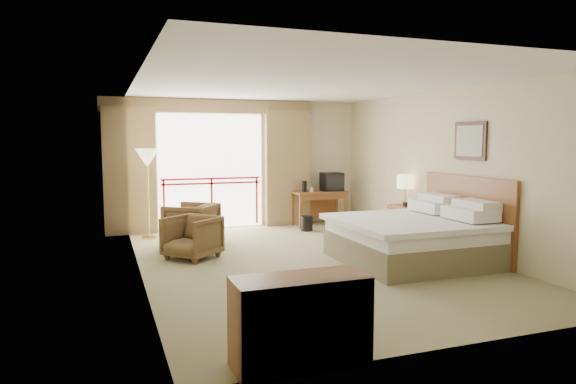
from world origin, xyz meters
name	(u,v)px	position (x,y,z in m)	size (l,w,h in m)	color
floor	(309,261)	(0.00, 0.00, 0.00)	(7.00, 7.00, 0.00)	#827D57
ceiling	(310,84)	(0.00, 0.00, 2.70)	(7.00, 7.00, 0.00)	white
wall_back	(248,164)	(0.00, 3.50, 1.35)	(5.00, 5.00, 0.00)	beige
wall_front	(460,199)	(0.00, -3.50, 1.35)	(5.00, 5.00, 0.00)	beige
wall_left	(139,178)	(-2.50, 0.00, 1.35)	(7.00, 7.00, 0.00)	beige
wall_right	(446,171)	(2.50, 0.00, 1.35)	(7.00, 7.00, 0.00)	beige
balcony_door	(211,171)	(-0.80, 3.48, 1.20)	(2.40, 2.40, 0.00)	white
balcony_railing	(212,190)	(-0.80, 3.46, 0.81)	(2.09, 0.03, 1.02)	#B70F1C
curtain_left	(130,171)	(-2.45, 3.35, 1.25)	(1.00, 0.26, 2.50)	olive
curtain_right	(287,168)	(0.85, 3.35, 1.25)	(1.00, 0.26, 2.50)	olive
valance	(211,106)	(-0.80, 3.38, 2.55)	(4.40, 0.22, 0.28)	olive
hvac_vent	(304,118)	(1.30, 3.47, 2.35)	(0.50, 0.04, 0.50)	silver
bed	(414,238)	(1.50, -0.60, 0.38)	(2.13, 2.06, 0.97)	brown
headboard	(467,217)	(2.46, -0.60, 0.65)	(0.06, 2.10, 1.30)	brown
framed_art	(470,141)	(2.47, -0.60, 1.85)	(0.04, 0.72, 0.60)	black
nightstand	(406,223)	(2.32, 0.91, 0.33)	(0.46, 0.55, 0.66)	brown
table_lamp	(405,182)	(2.32, 0.96, 1.08)	(0.31, 0.31, 0.54)	tan
phone	(408,204)	(2.27, 0.76, 0.70)	(0.16, 0.12, 0.07)	black
desk	(318,198)	(1.47, 3.05, 0.58)	(1.15, 0.55, 0.75)	brown
tv	(332,182)	(1.77, 2.99, 0.95)	(0.45, 0.35, 0.40)	black
coffee_maker	(304,186)	(1.12, 3.00, 0.86)	(0.11, 0.11, 0.24)	black
cup	(312,189)	(1.27, 2.95, 0.80)	(0.07, 0.07, 0.10)	white
wastebasket	(307,223)	(0.96, 2.45, 0.15)	(0.25, 0.25, 0.31)	black
armchair_far	(192,244)	(-1.49, 1.89, 0.00)	(0.79, 0.82, 0.74)	#49341C
armchair_near	(192,258)	(-1.67, 0.79, 0.00)	(0.72, 0.75, 0.68)	#49341C
side_table	(181,229)	(-1.73, 1.47, 0.36)	(0.49, 0.49, 0.53)	black
book	(181,219)	(-1.73, 1.47, 0.54)	(0.16, 0.21, 0.02)	white
floor_lamp	(147,161)	(-2.16, 2.75, 1.46)	(0.43, 0.43, 1.70)	tan
dresser	(300,321)	(-1.46, -3.37, 0.38)	(1.13, 0.48, 0.75)	brown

